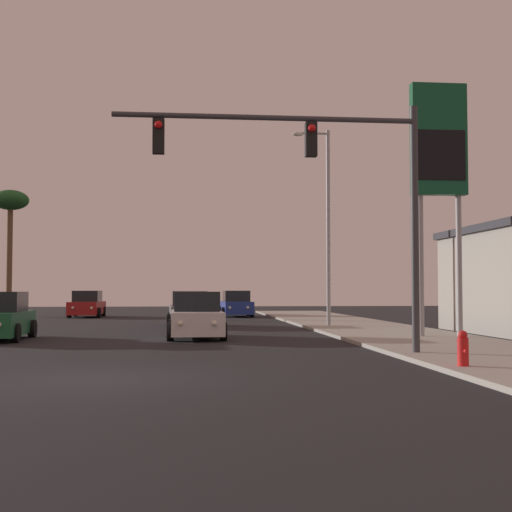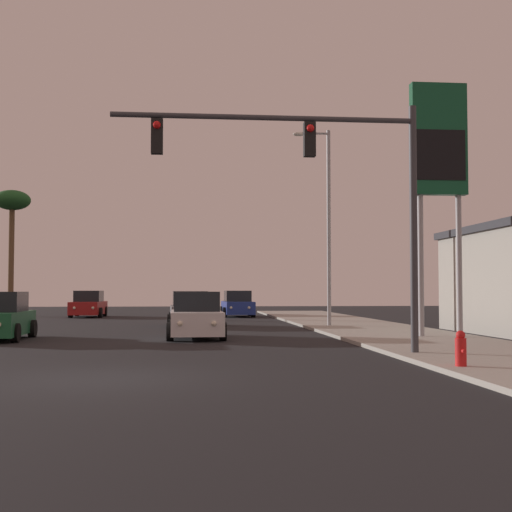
# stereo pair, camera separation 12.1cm
# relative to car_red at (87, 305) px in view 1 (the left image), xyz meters

# --- Properties ---
(ground_plane) EXTENTS (120.00, 120.00, 0.00)m
(ground_plane) POSITION_rel_car_red_xyz_m (4.62, -32.08, -0.76)
(ground_plane) COLOR black
(sidewalk_right) EXTENTS (5.00, 60.00, 0.12)m
(sidewalk_right) POSITION_rel_car_red_xyz_m (14.12, -22.08, -0.70)
(sidewalk_right) COLOR #9E998E
(sidewalk_right) RESTS_ON ground
(car_red) EXTENTS (2.04, 4.34, 1.68)m
(car_red) POSITION_rel_car_red_xyz_m (0.00, 0.00, 0.00)
(car_red) COLOR maroon
(car_red) RESTS_ON ground
(car_blue) EXTENTS (2.04, 4.34, 1.68)m
(car_blue) POSITION_rel_car_red_xyz_m (9.54, -0.25, 0.00)
(car_blue) COLOR navy
(car_blue) RESTS_ON ground
(car_grey) EXTENTS (2.04, 4.34, 1.68)m
(car_grey) POSITION_rel_car_red_xyz_m (6.42, -12.32, 0.00)
(car_grey) COLOR slate
(car_grey) RESTS_ON ground
(car_white) EXTENTS (2.04, 4.32, 1.68)m
(car_white) POSITION_rel_car_red_xyz_m (6.63, -20.58, 0.00)
(car_white) COLOR silver
(car_white) RESTS_ON ground
(traffic_light_mast) EXTENTS (8.00, 0.36, 6.50)m
(traffic_light_mast) POSITION_rel_car_red_xyz_m (9.91, -28.21, 4.00)
(traffic_light_mast) COLOR #38383D
(traffic_light_mast) RESTS_ON sidewalk_right
(street_lamp) EXTENTS (1.74, 0.24, 9.00)m
(street_lamp) POSITION_rel_car_red_xyz_m (12.64, -14.22, 4.36)
(street_lamp) COLOR #99999E
(street_lamp) RESTS_ON sidewalk_right
(gas_station_sign) EXTENTS (2.00, 0.42, 9.00)m
(gas_station_sign) POSITION_rel_car_red_xyz_m (15.21, -21.96, 5.86)
(gas_station_sign) COLOR #99999E
(gas_station_sign) RESTS_ON sidewalk_right
(fire_hydrant) EXTENTS (0.24, 0.34, 0.76)m
(fire_hydrant) POSITION_rel_car_red_xyz_m (12.14, -31.59, -0.27)
(fire_hydrant) COLOR red
(fire_hydrant) RESTS_ON sidewalk_right
(palm_tree_far) EXTENTS (2.40, 2.40, 8.35)m
(palm_tree_far) POSITION_rel_car_red_xyz_m (-5.32, 1.92, 6.48)
(palm_tree_far) COLOR brown
(palm_tree_far) RESTS_ON ground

